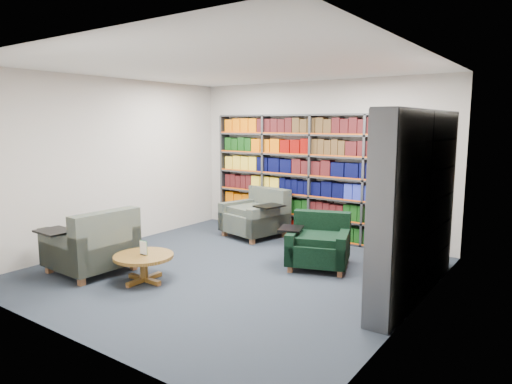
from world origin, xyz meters
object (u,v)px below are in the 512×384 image
Objects in this scene: chair_teal_left at (258,217)px; chair_green_right at (319,245)px; chair_teal_front at (94,247)px; coffee_table at (144,260)px.

chair_green_right is at bearing -28.50° from chair_teal_left.
chair_teal_left is at bearing 151.50° from chair_green_right.
chair_green_right is 0.94× the size of chair_teal_front.
chair_teal_front is at bearing -138.80° from chair_green_right.
chair_green_right is at bearing 51.60° from coffee_table.
chair_teal_left is 1.05× the size of chair_teal_front.
coffee_table is at bearing -86.03° from chair_teal_left.
chair_teal_left reaches higher than chair_green_right.
chair_green_right is at bearing 41.20° from chair_teal_front.
chair_teal_left is at bearing 93.97° from coffee_table.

